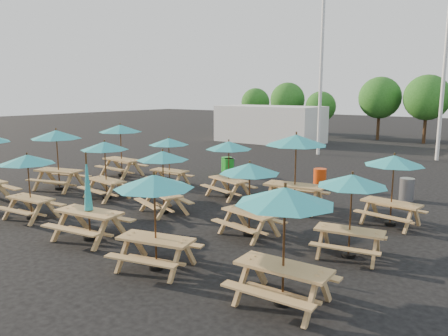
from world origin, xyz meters
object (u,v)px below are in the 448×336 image
Objects in this scene: picnic_unit_13 at (352,186)px; waste_bin_1 at (230,167)px; picnic_unit_4 at (105,150)px; picnic_unit_12 at (285,204)px; waste_bin_3 at (320,179)px; waste_bin_4 at (407,189)px; picnic_unit_5 at (169,145)px; picnic_unit_1 at (56,139)px; picnic_unit_3 at (28,164)px; picnic_unit_9 at (154,188)px; picnic_unit_2 at (120,132)px; waste_bin_0 at (227,166)px; picnic_unit_6 at (88,204)px; picnic_unit_8 at (229,149)px; picnic_unit_11 at (296,145)px; picnic_unit_10 at (250,173)px; picnic_unit_14 at (394,165)px; picnic_unit_7 at (163,160)px; waste_bin_2 at (229,167)px.

picnic_unit_13 is 2.47× the size of waste_bin_1.
picnic_unit_12 reaches higher than picnic_unit_4.
waste_bin_4 is (3.38, 0.07, 0.00)m from waste_bin_3.
picnic_unit_5 is 10.89m from picnic_unit_12.
waste_bin_4 is (9.00, 6.39, -1.42)m from picnic_unit_4.
picnic_unit_1 is 1.19× the size of picnic_unit_3.
picnic_unit_3 is at bearing -94.83° from waste_bin_1.
picnic_unit_4 is at bearing 136.15° from picnic_unit_9.
waste_bin_0 is at bearing 42.43° from picnic_unit_2.
picnic_unit_6 is 1.11× the size of picnic_unit_8.
picnic_unit_8 is (0.15, 6.08, 0.85)m from picnic_unit_6.
picnic_unit_6 is 1.16× the size of picnic_unit_13.
picnic_unit_11 reaches higher than picnic_unit_4.
picnic_unit_11 reaches higher than picnic_unit_5.
picnic_unit_6 is at bearing -74.71° from waste_bin_0.
waste_bin_0 is (0.71, 6.52, -1.42)m from picnic_unit_4.
picnic_unit_5 reaches higher than waste_bin_3.
picnic_unit_10 is at bearing 129.39° from picnic_unit_12.
waste_bin_0 is at bearing 177.62° from waste_bin_3.
picnic_unit_3 is 0.80× the size of picnic_unit_11.
waste_bin_0 and waste_bin_4 have the same top height.
picnic_unit_3 is at bearing -139.36° from picnic_unit_14.
picnic_unit_10 is at bearing 16.72° from picnic_unit_7.
picnic_unit_4 is 0.90× the size of picnic_unit_6.
picnic_unit_10 is 1.00× the size of picnic_unit_13.
picnic_unit_11 is at bearing 105.62° from picnic_unit_10.
picnic_unit_4 is at bearing -125.16° from picnic_unit_8.
picnic_unit_9 is at bearing -62.06° from waste_bin_2.
waste_bin_1 and waste_bin_3 have the same top height.
picnic_unit_5 is 0.90× the size of picnic_unit_12.
waste_bin_2 is (-8.24, 9.45, -1.52)m from picnic_unit_12.
waste_bin_3 is (5.62, 6.32, -1.42)m from picnic_unit_4.
picnic_unit_9 is 2.63× the size of waste_bin_3.
picnic_unit_12 is (5.79, -6.11, 0.11)m from picnic_unit_8.
picnic_unit_1 is 5.86m from picnic_unit_7.
picnic_unit_10 is at bearing -16.28° from picnic_unit_1.
picnic_unit_5 is 0.95× the size of picnic_unit_7.
waste_bin_3 and waste_bin_4 have the same top height.
picnic_unit_3 is at bearing -97.83° from picnic_unit_5.
picnic_unit_3 is 0.95× the size of picnic_unit_7.
picnic_unit_12 is at bearing -48.60° from waste_bin_0.
picnic_unit_6 is 1.09× the size of picnic_unit_9.
picnic_unit_10 is (6.33, 2.78, 0.00)m from picnic_unit_3.
picnic_unit_4 is 0.84× the size of picnic_unit_11.
picnic_unit_1 is 13.57m from waste_bin_4.
picnic_unit_4 is 1.00× the size of picnic_unit_8.
picnic_unit_2 is at bearing -143.24° from waste_bin_2.
picnic_unit_8 reaches higher than picnic_unit_13.
picnic_unit_3 is 9.05m from picnic_unit_12.
picnic_unit_1 is at bearing -141.10° from picnic_unit_5.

